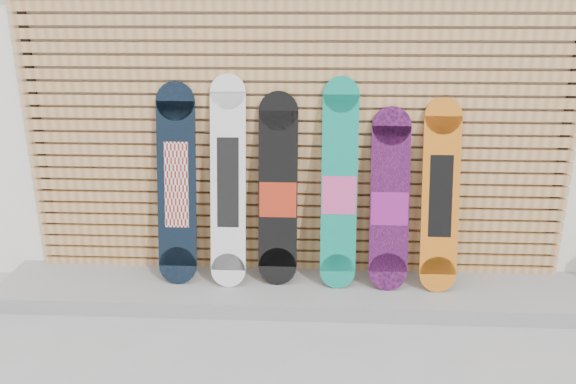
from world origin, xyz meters
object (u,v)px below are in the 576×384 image
(snowboard_0, at_px, (177,185))
(snowboard_4, at_px, (390,201))
(snowboard_1, at_px, (228,183))
(snowboard_3, at_px, (339,186))
(snowboard_5, at_px, (440,196))
(snowboard_2, at_px, (278,191))

(snowboard_0, height_order, snowboard_4, snowboard_0)
(snowboard_4, bearing_deg, snowboard_0, 179.47)
(snowboard_1, bearing_deg, snowboard_3, 0.56)
(snowboard_5, bearing_deg, snowboard_1, 179.92)
(snowboard_2, bearing_deg, snowboard_4, -1.75)
(snowboard_1, distance_m, snowboard_4, 1.22)
(snowboard_0, distance_m, snowboard_2, 0.77)
(snowboard_3, relative_size, snowboard_5, 1.10)
(snowboard_3, bearing_deg, snowboard_0, 179.71)
(snowboard_1, height_order, snowboard_4, snowboard_1)
(snowboard_3, height_order, snowboard_4, snowboard_3)
(snowboard_5, bearing_deg, snowboard_4, 179.74)
(snowboard_0, bearing_deg, snowboard_5, -0.48)
(snowboard_0, xyz_separation_m, snowboard_3, (1.23, -0.01, 0.01))
(snowboard_2, distance_m, snowboard_4, 0.84)
(snowboard_3, height_order, snowboard_5, snowboard_3)
(snowboard_0, height_order, snowboard_3, snowboard_3)
(snowboard_2, height_order, snowboard_4, snowboard_2)
(snowboard_3, distance_m, snowboard_4, 0.39)
(snowboard_0, xyz_separation_m, snowboard_5, (1.98, -0.02, -0.05))
(snowboard_5, bearing_deg, snowboard_2, 178.70)
(snowboard_5, bearing_deg, snowboard_3, 179.20)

